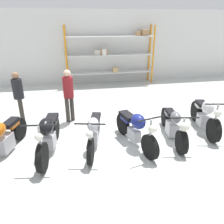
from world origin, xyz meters
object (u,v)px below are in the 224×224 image
(motorcycle_blue, at_px, (135,128))
(motorcycle_white, at_px, (205,116))
(motorcycle_grey, at_px, (173,125))
(person_browsing, at_px, (68,92))
(person_near_rack, at_px, (18,93))
(shelving_rack, at_px, (112,54))
(motorcycle_silver, at_px, (94,131))
(motorcycle_black, at_px, (49,134))
(motorcycle_orange, at_px, (2,139))

(motorcycle_blue, height_order, motorcycle_white, motorcycle_white)
(motorcycle_grey, bearing_deg, person_browsing, -111.99)
(motorcycle_white, relative_size, person_near_rack, 1.24)
(shelving_rack, height_order, person_browsing, shelving_rack)
(motorcycle_silver, distance_m, motorcycle_blue, 1.08)
(motorcycle_grey, relative_size, person_near_rack, 1.29)
(motorcycle_black, xyz_separation_m, motorcycle_silver, (1.12, 0.03, -0.04))
(person_browsing, bearing_deg, motorcycle_grey, -154.41)
(motorcycle_orange, bearing_deg, motorcycle_white, 109.40)
(shelving_rack, relative_size, motorcycle_silver, 2.26)
(person_browsing, bearing_deg, person_near_rack, 46.03)
(motorcycle_grey, height_order, person_near_rack, person_near_rack)
(motorcycle_blue, relative_size, person_near_rack, 1.20)
(motorcycle_silver, bearing_deg, motorcycle_blue, 98.56)
(motorcycle_grey, distance_m, person_browsing, 3.33)
(motorcycle_orange, distance_m, motorcycle_white, 5.58)
(motorcycle_grey, bearing_deg, motorcycle_blue, -73.01)
(motorcycle_silver, distance_m, person_near_rack, 3.02)
(shelving_rack, height_order, motorcycle_orange, shelving_rack)
(person_browsing, bearing_deg, motorcycle_white, -142.63)
(motorcycle_blue, height_order, person_browsing, person_browsing)
(motorcycle_blue, height_order, person_near_rack, person_near_rack)
(shelving_rack, height_order, motorcycle_grey, shelving_rack)
(shelving_rack, xyz_separation_m, motorcycle_silver, (-1.61, -6.12, -1.06))
(shelving_rack, relative_size, motorcycle_black, 2.12)
(motorcycle_black, bearing_deg, motorcycle_white, 102.89)
(motorcycle_orange, height_order, person_browsing, person_browsing)
(motorcycle_black, bearing_deg, shelving_rack, 163.69)
(motorcycle_black, distance_m, person_browsing, 1.93)
(shelving_rack, height_order, motorcycle_white, shelving_rack)
(motorcycle_orange, distance_m, motorcycle_silver, 2.21)
(motorcycle_orange, bearing_deg, shelving_rack, 163.82)
(shelving_rack, relative_size, motorcycle_white, 2.19)
(motorcycle_grey, relative_size, motorcycle_white, 1.04)
(motorcycle_blue, distance_m, motorcycle_white, 2.33)
(person_near_rack, bearing_deg, person_browsing, 152.59)
(person_browsing, bearing_deg, motorcycle_orange, 103.10)
(shelving_rack, distance_m, motorcycle_grey, 6.18)
(motorcycle_white, xyz_separation_m, person_near_rack, (-5.51, 1.67, 0.49))
(motorcycle_blue, distance_m, person_browsing, 2.54)
(shelving_rack, xyz_separation_m, motorcycle_black, (-2.73, -6.15, -1.02))
(motorcycle_blue, xyz_separation_m, person_near_rack, (-3.22, 2.14, 0.46))
(motorcycle_silver, relative_size, person_browsing, 1.15)
(shelving_rack, height_order, motorcycle_black, shelving_rack)
(motorcycle_orange, height_order, motorcycle_blue, motorcycle_blue)
(motorcycle_orange, bearing_deg, motorcycle_silver, 104.52)
(motorcycle_black, bearing_deg, person_near_rack, -146.07)
(motorcycle_black, distance_m, motorcycle_blue, 2.19)
(motorcycle_blue, relative_size, motorcycle_grey, 0.93)
(motorcycle_silver, distance_m, person_browsing, 1.94)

